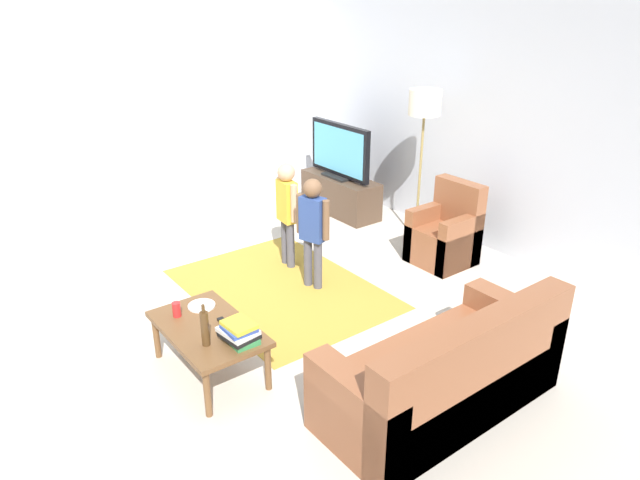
{
  "coord_description": "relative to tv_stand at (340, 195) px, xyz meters",
  "views": [
    {
      "loc": [
        3.9,
        -2.35,
        2.78
      ],
      "look_at": [
        0.0,
        0.6,
        0.65
      ],
      "focal_mm": 32.37,
      "sensor_mm": 36.0,
      "label": 1
    }
  ],
  "objects": [
    {
      "name": "bottle",
      "position": [
        2.39,
        -3.18,
        0.32
      ],
      "size": [
        0.06,
        0.06,
        0.33
      ],
      "color": "#4C3319",
      "rests_on": "coffee_table"
    },
    {
      "name": "ground",
      "position": [
        1.79,
        -2.3,
        -0.24
      ],
      "size": [
        7.8,
        7.8,
        0.0
      ],
      "primitive_type": "plane",
      "color": "beige"
    },
    {
      "name": "wall_back",
      "position": [
        1.79,
        0.7,
        1.11
      ],
      "size": [
        6.0,
        0.12,
        2.7
      ],
      "primitive_type": "cube",
      "color": "silver",
      "rests_on": "ground"
    },
    {
      "name": "book_stack",
      "position": [
        2.5,
        -2.97,
        0.25
      ],
      "size": [
        0.3,
        0.25,
        0.16
      ],
      "color": "#388C4C",
      "rests_on": "coffee_table"
    },
    {
      "name": "coffee_table",
      "position": [
        2.17,
        -3.06,
        0.13
      ],
      "size": [
        1.0,
        0.6,
        0.42
      ],
      "color": "brown",
      "rests_on": "ground"
    },
    {
      "name": "child_center",
      "position": [
        1.5,
        -1.57,
        0.44
      ],
      "size": [
        0.37,
        0.2,
        1.14
      ],
      "color": "#4C4C59",
      "rests_on": "ground"
    },
    {
      "name": "couch",
      "position": [
        3.6,
        -1.93,
        0.05
      ],
      "size": [
        0.8,
        1.8,
        0.86
      ],
      "color": "brown",
      "rests_on": "ground"
    },
    {
      "name": "area_rug",
      "position": [
        1.35,
        -1.86,
        -0.24
      ],
      "size": [
        2.2,
        1.6,
        0.01
      ],
      "primitive_type": "cube",
      "color": "#B28C33",
      "rests_on": "ground"
    },
    {
      "name": "armchair",
      "position": [
        1.9,
        -0.04,
        0.05
      ],
      "size": [
        0.6,
        0.6,
        0.9
      ],
      "color": "brown",
      "rests_on": "ground"
    },
    {
      "name": "floor_lamp",
      "position": [
        1.27,
        0.15,
        1.3
      ],
      "size": [
        0.36,
        0.36,
        1.78
      ],
      "color": "#262626",
      "rests_on": "ground"
    },
    {
      "name": "wall_left",
      "position": [
        -1.21,
        -2.3,
        1.11
      ],
      "size": [
        0.12,
        6.0,
        2.7
      ],
      "primitive_type": "cube",
      "color": "silver",
      "rests_on": "ground"
    },
    {
      "name": "child_near_tv",
      "position": [
        0.93,
        -1.48,
        0.45
      ],
      "size": [
        0.38,
        0.18,
        1.15
      ],
      "color": "#4C4C59",
      "rests_on": "ground"
    },
    {
      "name": "tv_remote",
      "position": [
        2.22,
        -2.94,
        0.19
      ],
      "size": [
        0.17,
        0.05,
        0.02
      ],
      "primitive_type": "cube",
      "rotation": [
        0.0,
        0.0,
        -0.02
      ],
      "color": "black",
      "rests_on": "coffee_table"
    },
    {
      "name": "tv_stand",
      "position": [
        0.0,
        0.0,
        0.0
      ],
      "size": [
        1.2,
        0.44,
        0.5
      ],
      "color": "#4C3828",
      "rests_on": "ground"
    },
    {
      "name": "soda_can",
      "position": [
        1.89,
        -3.18,
        0.24
      ],
      "size": [
        0.07,
        0.07,
        0.12
      ],
      "primitive_type": "cylinder",
      "color": "red",
      "rests_on": "coffee_table"
    },
    {
      "name": "tv",
      "position": [
        0.0,
        -0.02,
        0.6
      ],
      "size": [
        1.1,
        0.28,
        0.71
      ],
      "color": "black",
      "rests_on": "tv_stand"
    },
    {
      "name": "plate",
      "position": [
        1.87,
        -2.96,
        0.18
      ],
      "size": [
        0.22,
        0.22,
        0.02
      ],
      "color": "white",
      "rests_on": "coffee_table"
    }
  ]
}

